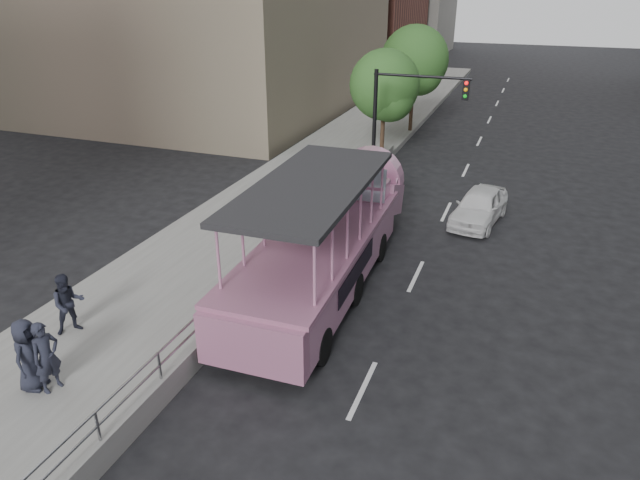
% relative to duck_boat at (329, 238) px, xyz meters
% --- Properties ---
extents(ground, '(160.00, 160.00, 0.00)m').
position_rel_duck_boat_xyz_m(ground, '(1.63, -2.92, -1.39)').
color(ground, black).
extents(sidewalk, '(5.50, 80.00, 0.30)m').
position_rel_duck_boat_xyz_m(sidewalk, '(-4.12, 7.08, -1.24)').
color(sidewalk, '#969791').
rests_on(sidewalk, ground).
extents(kerb_wall, '(0.24, 30.00, 0.36)m').
position_rel_duck_boat_xyz_m(kerb_wall, '(-1.49, -0.92, -0.91)').
color(kerb_wall, gray).
rests_on(kerb_wall, sidewalk).
extents(guardrail, '(0.07, 22.00, 0.71)m').
position_rel_duck_boat_xyz_m(guardrail, '(-1.49, -0.92, -0.24)').
color(guardrail, '#A3A3A8').
rests_on(guardrail, kerb_wall).
extents(duck_boat, '(3.07, 11.32, 3.74)m').
position_rel_duck_boat_xyz_m(duck_boat, '(0.00, 0.00, 0.00)').
color(duck_boat, black).
rests_on(duck_boat, ground).
extents(car, '(2.19, 4.16, 1.35)m').
position_rel_duck_boat_xyz_m(car, '(3.96, 6.41, -0.71)').
color(car, white).
rests_on(car, ground).
extents(pedestrian_near, '(0.55, 0.71, 1.73)m').
position_rel_duck_boat_xyz_m(pedestrian_near, '(-3.88, -7.71, -0.22)').
color(pedestrian_near, '#222533').
rests_on(pedestrian_near, sidewalk).
extents(pedestrian_mid, '(1.01, 1.03, 1.68)m').
position_rel_duck_boat_xyz_m(pedestrian_mid, '(-5.13, -5.70, -0.25)').
color(pedestrian_mid, '#222533').
rests_on(pedestrian_mid, sidewalk).
extents(pedestrian_far, '(0.72, 0.96, 1.76)m').
position_rel_duck_boat_xyz_m(pedestrian_far, '(-4.30, -7.80, -0.20)').
color(pedestrian_far, '#222533').
rests_on(pedestrian_far, sidewalk).
extents(parking_sign, '(0.09, 0.55, 2.44)m').
position_rel_duck_boat_xyz_m(parking_sign, '(-1.22, 2.03, 0.18)').
color(parking_sign, black).
rests_on(parking_sign, ground).
extents(traffic_signal, '(4.20, 0.32, 5.20)m').
position_rel_duck_boat_xyz_m(traffic_signal, '(-0.08, 9.58, 2.11)').
color(traffic_signal, black).
rests_on(traffic_signal, ground).
extents(street_tree_near, '(3.52, 3.52, 5.72)m').
position_rel_duck_boat_xyz_m(street_tree_near, '(-1.67, 13.01, 2.43)').
color(street_tree_near, '#3D2A1B').
rests_on(street_tree_near, ground).
extents(street_tree_far, '(3.97, 3.97, 6.45)m').
position_rel_duck_boat_xyz_m(street_tree_far, '(-1.47, 19.01, 2.92)').
color(street_tree_far, '#3D2A1B').
rests_on(street_tree_far, ground).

